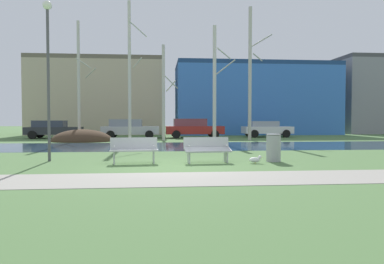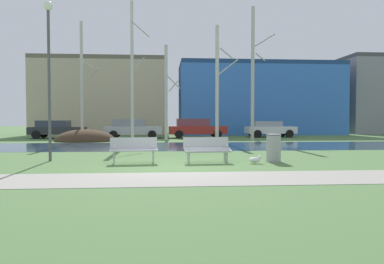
{
  "view_description": "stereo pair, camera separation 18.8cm",
  "coord_description": "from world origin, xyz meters",
  "views": [
    {
      "loc": [
        -0.37,
        -11.15,
        1.49
      ],
      "look_at": [
        0.77,
        1.6,
        1.03
      ],
      "focal_mm": 33.17,
      "sensor_mm": 36.0,
      "label": 1
    },
    {
      "loc": [
        -0.18,
        -11.17,
        1.49
      ],
      "look_at": [
        0.77,
        1.6,
        1.03
      ],
      "focal_mm": 33.17,
      "sensor_mm": 36.0,
      "label": 2
    }
  ],
  "objects": [
    {
      "name": "birch_left",
      "position": [
        -2.4,
        13.09,
        4.79
      ],
      "size": [
        1.29,
        2.02,
        9.44
      ],
      "color": "beige",
      "rests_on": "ground"
    },
    {
      "name": "river_band",
      "position": [
        0.0,
        8.49,
        0.0
      ],
      "size": [
        80.0,
        6.3,
        0.01
      ],
      "primitive_type": "cube",
      "color": "#284256",
      "rests_on": "ground"
    },
    {
      "name": "parked_van_nearest_dark",
      "position": [
        -8.75,
        17.45,
        0.75
      ],
      "size": [
        4.19,
        2.07,
        1.4
      ],
      "color": "#282B30",
      "rests_on": "ground"
    },
    {
      "name": "birch_center_right",
      "position": [
        6.06,
        13.81,
        4.83
      ],
      "size": [
        1.67,
        2.43,
        9.49
      ],
      "color": "#BCB7A8",
      "rests_on": "ground"
    },
    {
      "name": "paved_path_strip",
      "position": [
        0.0,
        -2.37,
        0.01
      ],
      "size": [
        60.0,
        2.12,
        0.01
      ],
      "primitive_type": "cube",
      "color": "gray",
      "rests_on": "ground"
    },
    {
      "name": "ground_plane",
      "position": [
        0.0,
        10.0,
        0.0
      ],
      "size": [
        120.0,
        120.0,
        0.0
      ],
      "primitive_type": "plane",
      "color": "#4C703D"
    },
    {
      "name": "parked_wagon_fourth_white",
      "position": [
        8.5,
        17.97,
        0.72
      ],
      "size": [
        4.07,
        2.05,
        1.34
      ],
      "color": "silver",
      "rests_on": "ground"
    },
    {
      "name": "seagull",
      "position": [
        2.83,
        0.54,
        0.13
      ],
      "size": [
        0.47,
        0.17,
        0.27
      ],
      "color": "white",
      "rests_on": "ground"
    },
    {
      "name": "soil_mound",
      "position": [
        -5.65,
        13.36,
        0.0
      ],
      "size": [
        4.1,
        2.89,
        1.64
      ],
      "primitive_type": "ellipsoid",
      "color": "#423021",
      "rests_on": "ground"
    },
    {
      "name": "birch_far_left",
      "position": [
        -5.99,
        14.17,
        4.19
      ],
      "size": [
        1.32,
        2.11,
        8.3
      ],
      "color": "beige",
      "rests_on": "ground"
    },
    {
      "name": "bench_right",
      "position": [
        1.24,
        0.94,
        0.47
      ],
      "size": [
        1.64,
        0.69,
        0.87
      ],
      "color": "#B2B5B7",
      "rests_on": "ground"
    },
    {
      "name": "building_beige_block",
      "position": [
        -6.52,
        26.1,
        3.79
      ],
      "size": [
        13.09,
        6.7,
        7.59
      ],
      "color": "#BCAD8E",
      "rests_on": "ground"
    },
    {
      "name": "bench_left",
      "position": [
        -1.26,
        0.94,
        0.47
      ],
      "size": [
        1.64,
        0.69,
        0.87
      ],
      "color": "#B2B5B7",
      "rests_on": "ground"
    },
    {
      "name": "building_blue_store",
      "position": [
        9.27,
        24.82,
        3.55
      ],
      "size": [
        15.98,
        7.01,
        7.09
      ],
      "color": "#3870C6",
      "rests_on": "ground"
    },
    {
      "name": "parked_hatch_third_red",
      "position": [
        2.28,
        17.33,
        0.81
      ],
      "size": [
        4.65,
        1.99,
        1.55
      ],
      "color": "maroon",
      "rests_on": "ground"
    },
    {
      "name": "trash_bin",
      "position": [
        3.62,
        1.03,
        0.5
      ],
      "size": [
        0.53,
        0.53,
        0.97
      ],
      "color": "#999B9E",
      "rests_on": "ground"
    },
    {
      "name": "birch_center",
      "position": [
        3.47,
        13.56,
        4.11
      ],
      "size": [
        1.58,
        2.58,
        8.05
      ],
      "color": "beige",
      "rests_on": "ground"
    },
    {
      "name": "streetlamp",
      "position": [
        -4.31,
        1.83,
        3.75
      ],
      "size": [
        0.32,
        0.32,
        5.66
      ],
      "color": "#4C4C51",
      "rests_on": "ground"
    },
    {
      "name": "parked_sedan_second_silver",
      "position": [
        -2.81,
        17.2,
        0.79
      ],
      "size": [
        4.48,
        2.13,
        1.5
      ],
      "color": "#B2B5BC",
      "rests_on": "ground"
    },
    {
      "name": "birch_center_left",
      "position": [
        -0.11,
        13.94,
        3.39
      ],
      "size": [
        1.12,
        1.86,
        6.73
      ],
      "color": "beige",
      "rests_on": "ground"
    }
  ]
}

